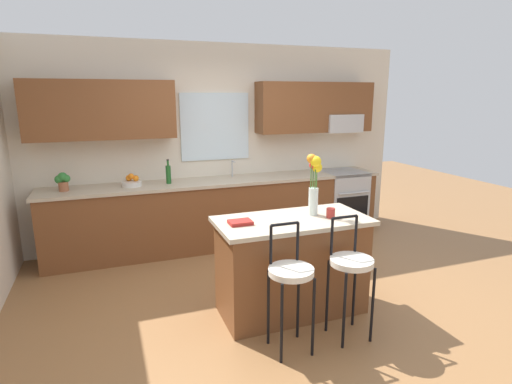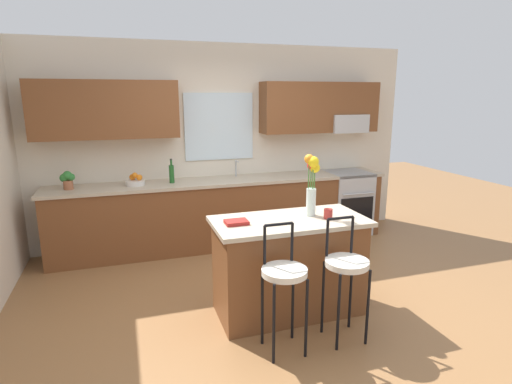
% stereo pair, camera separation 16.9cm
% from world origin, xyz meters
% --- Properties ---
extents(ground_plane, '(14.00, 14.00, 0.00)m').
position_xyz_m(ground_plane, '(0.00, 0.00, 0.00)').
color(ground_plane, olive).
extents(back_wall_assembly, '(5.60, 0.50, 2.70)m').
position_xyz_m(back_wall_assembly, '(0.04, 1.98, 1.51)').
color(back_wall_assembly, beige).
rests_on(back_wall_assembly, ground).
extents(counter_run, '(4.56, 0.64, 0.92)m').
position_xyz_m(counter_run, '(0.00, 1.70, 0.47)').
color(counter_run, brown).
rests_on(counter_run, ground).
extents(sink_faucet, '(0.02, 0.13, 0.23)m').
position_xyz_m(sink_faucet, '(0.20, 1.84, 1.06)').
color(sink_faucet, '#B7BABC').
rests_on(sink_faucet, counter_run).
extents(oven_range, '(0.60, 0.64, 0.92)m').
position_xyz_m(oven_range, '(1.85, 1.68, 0.46)').
color(oven_range, '#B7BABC').
rests_on(oven_range, ground).
extents(kitchen_island, '(1.41, 0.70, 0.92)m').
position_xyz_m(kitchen_island, '(0.13, -0.25, 0.46)').
color(kitchen_island, brown).
rests_on(kitchen_island, ground).
extents(bar_stool_near, '(0.36, 0.36, 1.04)m').
position_xyz_m(bar_stool_near, '(-0.15, -0.81, 0.64)').
color(bar_stool_near, black).
rests_on(bar_stool_near, ground).
extents(bar_stool_middle, '(0.36, 0.36, 1.04)m').
position_xyz_m(bar_stool_middle, '(0.40, -0.81, 0.64)').
color(bar_stool_middle, black).
rests_on(bar_stool_middle, ground).
extents(flower_vase, '(0.15, 0.14, 0.58)m').
position_xyz_m(flower_vase, '(0.36, -0.20, 1.27)').
color(flower_vase, silver).
rests_on(flower_vase, kitchen_island).
extents(mug_ceramic, '(0.08, 0.08, 0.09)m').
position_xyz_m(mug_ceramic, '(0.47, -0.34, 0.97)').
color(mug_ceramic, '#A52D28').
rests_on(mug_ceramic, kitchen_island).
extents(cookbook, '(0.20, 0.15, 0.03)m').
position_xyz_m(cookbook, '(-0.37, -0.23, 0.94)').
color(cookbook, maroon).
rests_on(cookbook, kitchen_island).
extents(fruit_bowl_oranges, '(0.24, 0.24, 0.16)m').
position_xyz_m(fruit_bowl_oranges, '(-1.16, 1.70, 0.97)').
color(fruit_bowl_oranges, silver).
rests_on(fruit_bowl_oranges, counter_run).
extents(bottle_olive_oil, '(0.06, 0.06, 0.31)m').
position_xyz_m(bottle_olive_oil, '(-0.70, 1.70, 1.04)').
color(bottle_olive_oil, '#1E5923').
rests_on(bottle_olive_oil, counter_run).
extents(potted_plant_small, '(0.18, 0.12, 0.22)m').
position_xyz_m(potted_plant_small, '(-1.93, 1.70, 1.04)').
color(potted_plant_small, '#9E5B3D').
rests_on(potted_plant_small, counter_run).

